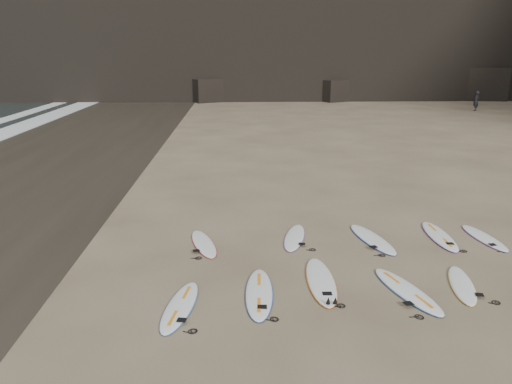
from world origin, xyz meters
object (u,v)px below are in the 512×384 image
surfboard_0 (180,306)px  person_b (477,98)px  person_a (476,101)px  surfboard_8 (439,236)px  surfboard_3 (407,290)px  surfboard_9 (484,238)px  surfboard_4 (462,284)px  surfboard_7 (372,239)px  surfboard_2 (321,280)px  surfboard_6 (294,237)px  surfboard_1 (259,293)px  surfboard_5 (204,243)px

surfboard_0 → person_b: (25.83, 40.30, 0.72)m
surfboard_0 → person_a: size_ratio=1.33×
surfboard_8 → person_b: size_ratio=1.71×
surfboard_3 → surfboard_9: size_ratio=1.13×
person_b → surfboard_4: bearing=-159.5°
surfboard_7 → surfboard_9: bearing=-13.4°
surfboard_3 → person_b: person_b is taller
surfboard_9 → person_b: bearing=59.1°
surfboard_8 → person_b: bearing=65.0°
surfboard_2 → surfboard_6: size_ratio=1.18×
surfboard_1 → surfboard_9: bearing=28.0°
surfboard_7 → surfboard_8: bearing=-8.7°
surfboard_5 → surfboard_9: bearing=-14.6°
surfboard_9 → person_a: person_a is taller
surfboard_3 → surfboard_1: bearing=163.4°
surfboard_6 → surfboard_9: same height
surfboard_9 → surfboard_6: bearing=171.4°
surfboard_4 → surfboard_7: (-1.40, 3.10, 0.01)m
surfboard_0 → person_a: bearing=65.9°
surfboard_1 → surfboard_3: 3.55m
surfboard_4 → person_b: bearing=78.3°
surfboard_7 → surfboard_3: bearing=-104.0°
surfboard_0 → surfboard_7: bearing=45.1°
surfboard_0 → surfboard_6: bearing=62.8°
surfboard_3 → surfboard_8: (2.20, 3.53, -0.00)m
surfboard_3 → surfboard_5: size_ratio=1.13×
surfboard_4 → person_a: person_a is taller
surfboard_9 → person_b: person_b is taller
surfboard_3 → surfboard_9: (3.52, 3.34, -0.01)m
surfboard_3 → person_b: 44.73m
surfboard_8 → surfboard_2: bearing=-143.2°
surfboard_1 → surfboard_2: bearing=23.4°
surfboard_1 → surfboard_7: size_ratio=0.99×
person_b → surfboard_5: bearing=-168.7°
surfboard_2 → surfboard_1: bearing=-158.0°
surfboard_1 → surfboard_3: size_ratio=1.01×
surfboard_1 → surfboard_9: size_ratio=1.14×
surfboard_5 → person_b: (25.53, 36.55, 0.72)m
surfboard_2 → surfboard_4: size_ratio=1.25×
surfboard_2 → surfboard_3: (1.97, -0.60, -0.00)m
surfboard_3 → surfboard_2: bearing=146.6°
surfboard_1 → surfboard_4: (5.01, 0.26, -0.01)m
surfboard_1 → person_b: size_ratio=1.72×
surfboard_1 → surfboard_5: size_ratio=1.14×
surfboard_2 → person_b: size_ratio=1.81×
surfboard_6 → person_b: bearing=70.9°
surfboard_5 → person_b: bearing=39.6°
person_b → surfboard_3: bearing=-161.0°
surfboard_4 → person_a: 39.11m
surfboard_5 → surfboard_7: 5.11m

